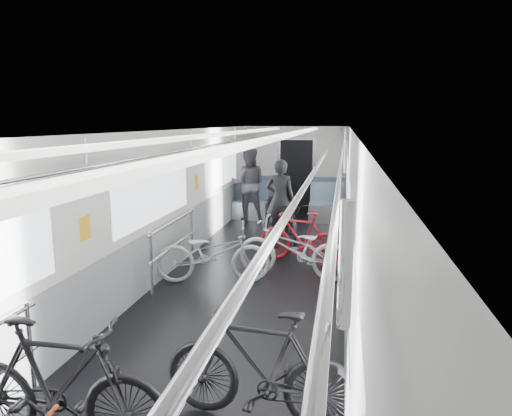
{
  "coord_description": "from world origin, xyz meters",
  "views": [
    {
      "loc": [
        1.39,
        -6.58,
        2.54
      ],
      "look_at": [
        0.0,
        0.62,
        1.15
      ],
      "focal_mm": 32.0,
      "sensor_mm": 36.0,
      "label": 1
    }
  ],
  "objects_px": {
    "bike_right_near": "(261,366)",
    "person_seated": "(248,184)",
    "person_standing": "(280,199)",
    "bike_right_mid": "(293,249)",
    "bike_right_far": "(300,237)",
    "bike_aisle": "(293,221)",
    "bike_left_mid": "(59,385)",
    "bike_left_far": "(213,253)"
  },
  "relations": [
    {
      "from": "person_standing",
      "to": "person_seated",
      "type": "height_order",
      "value": "person_seated"
    },
    {
      "from": "bike_right_near",
      "to": "bike_right_mid",
      "type": "relative_size",
      "value": 0.91
    },
    {
      "from": "bike_left_far",
      "to": "bike_aisle",
      "type": "distance_m",
      "value": 3.02
    },
    {
      "from": "bike_right_far",
      "to": "bike_aisle",
      "type": "bearing_deg",
      "value": -153.68
    },
    {
      "from": "bike_right_mid",
      "to": "bike_aisle",
      "type": "xyz_separation_m",
      "value": [
        -0.27,
        2.41,
        -0.06
      ]
    },
    {
      "from": "bike_right_mid",
      "to": "person_seated",
      "type": "relative_size",
      "value": 0.99
    },
    {
      "from": "bike_aisle",
      "to": "person_standing",
      "type": "distance_m",
      "value": 0.54
    },
    {
      "from": "bike_left_far",
      "to": "bike_aisle",
      "type": "relative_size",
      "value": 1.11
    },
    {
      "from": "bike_right_far",
      "to": "person_standing",
      "type": "relative_size",
      "value": 0.91
    },
    {
      "from": "bike_right_far",
      "to": "bike_aisle",
      "type": "xyz_separation_m",
      "value": [
        -0.3,
        1.58,
        -0.05
      ]
    },
    {
      "from": "bike_left_far",
      "to": "person_standing",
      "type": "height_order",
      "value": "person_standing"
    },
    {
      "from": "person_standing",
      "to": "bike_left_far",
      "type": "bearing_deg",
      "value": 83.37
    },
    {
      "from": "person_standing",
      "to": "bike_right_near",
      "type": "bearing_deg",
      "value": 102.53
    },
    {
      "from": "bike_right_near",
      "to": "person_seated",
      "type": "relative_size",
      "value": 0.91
    },
    {
      "from": "bike_right_far",
      "to": "person_standing",
      "type": "xyz_separation_m",
      "value": [
        -0.6,
        1.68,
        0.4
      ]
    },
    {
      "from": "bike_right_near",
      "to": "bike_aisle",
      "type": "relative_size",
      "value": 1.05
    },
    {
      "from": "person_seated",
      "to": "bike_left_far",
      "type": "bearing_deg",
      "value": 86.15
    },
    {
      "from": "bike_left_mid",
      "to": "person_seated",
      "type": "xyz_separation_m",
      "value": [
        -0.32,
        8.63,
        0.4
      ]
    },
    {
      "from": "bike_left_far",
      "to": "bike_right_mid",
      "type": "bearing_deg",
      "value": -82.33
    },
    {
      "from": "bike_left_far",
      "to": "person_seated",
      "type": "bearing_deg",
      "value": -7.27
    },
    {
      "from": "bike_right_mid",
      "to": "bike_left_far",
      "type": "bearing_deg",
      "value": -63.11
    },
    {
      "from": "person_standing",
      "to": "bike_right_mid",
      "type": "bearing_deg",
      "value": 108.89
    },
    {
      "from": "bike_right_mid",
      "to": "bike_aisle",
      "type": "height_order",
      "value": "bike_right_mid"
    },
    {
      "from": "bike_right_far",
      "to": "bike_left_far",
      "type": "bearing_deg",
      "value": -29.38
    },
    {
      "from": "bike_left_far",
      "to": "person_standing",
      "type": "xyz_separation_m",
      "value": [
        0.67,
        2.96,
        0.4
      ]
    },
    {
      "from": "bike_left_far",
      "to": "bike_right_far",
      "type": "xyz_separation_m",
      "value": [
        1.27,
        1.28,
        0.0
      ]
    },
    {
      "from": "bike_right_near",
      "to": "person_seated",
      "type": "distance_m",
      "value": 8.22
    },
    {
      "from": "bike_left_far",
      "to": "person_seated",
      "type": "xyz_separation_m",
      "value": [
        -0.42,
        4.74,
        0.47
      ]
    },
    {
      "from": "bike_left_mid",
      "to": "person_seated",
      "type": "bearing_deg",
      "value": 0.96
    },
    {
      "from": "bike_left_mid",
      "to": "bike_aisle",
      "type": "height_order",
      "value": "bike_left_mid"
    },
    {
      "from": "bike_aisle",
      "to": "person_standing",
      "type": "height_order",
      "value": "person_standing"
    },
    {
      "from": "bike_aisle",
      "to": "person_standing",
      "type": "xyz_separation_m",
      "value": [
        -0.3,
        0.1,
        0.45
      ]
    },
    {
      "from": "bike_right_far",
      "to": "bike_aisle",
      "type": "distance_m",
      "value": 1.61
    },
    {
      "from": "bike_right_far",
      "to": "bike_aisle",
      "type": "relative_size",
      "value": 0.98
    },
    {
      "from": "bike_aisle",
      "to": "bike_right_near",
      "type": "bearing_deg",
      "value": -97.05
    },
    {
      "from": "person_seated",
      "to": "bike_right_near",
      "type": "bearing_deg",
      "value": 93.7
    },
    {
      "from": "bike_right_near",
      "to": "person_seated",
      "type": "height_order",
      "value": "person_seated"
    },
    {
      "from": "bike_right_mid",
      "to": "person_seated",
      "type": "distance_m",
      "value": 4.63
    },
    {
      "from": "person_seated",
      "to": "person_standing",
      "type": "bearing_deg",
      "value": 112.33
    },
    {
      "from": "bike_right_mid",
      "to": "bike_aisle",
      "type": "relative_size",
      "value": 1.15
    },
    {
      "from": "bike_left_mid",
      "to": "bike_right_near",
      "type": "height_order",
      "value": "bike_left_mid"
    },
    {
      "from": "bike_left_far",
      "to": "bike_aisle",
      "type": "height_order",
      "value": "bike_left_far"
    }
  ]
}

